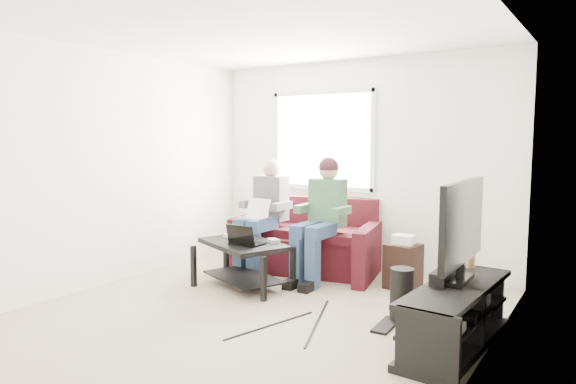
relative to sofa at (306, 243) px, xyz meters
The scene contains 25 objects.
floor 1.84m from the sofa, 75.46° to the right, with size 4.50×4.50×0.00m, color tan.
ceiling 2.91m from the sofa, 75.46° to the right, with size 4.50×4.50×0.00m, color white.
wall_back 1.19m from the sofa, 47.74° to the left, with size 4.50×4.50×0.00m, color white.
wall_left 2.53m from the sofa, 131.45° to the right, with size 4.50×4.50×0.00m, color white.
wall_right 3.17m from the sofa, 35.50° to the right, with size 4.50×4.50×0.00m, color white.
window 1.36m from the sofa, 95.46° to the left, with size 1.48×0.04×1.28m.
sofa is the anchor object (origin of this frame).
person_left 0.68m from the sofa, 140.01° to the right, with size 0.40×0.70×1.36m.
person_right 0.71m from the sofa, 38.27° to the right, with size 0.40×0.71×1.41m.
laptop_silver 0.78m from the sofa, 127.05° to the right, with size 0.32×0.22×0.24m, color silver, non-canonical shape.
coffee_table 1.06m from the sofa, 99.27° to the right, with size 1.17×0.96×0.50m.
laptop_black 1.17m from the sofa, 92.58° to the right, with size 0.34×0.24×0.24m, color black, non-canonical shape.
controller_a 1.05m from the sofa, 115.95° to the right, with size 0.14×0.09×0.04m, color silver.
controller_b 0.93m from the sofa, 107.36° to the right, with size 0.14×0.09×0.04m, color black.
controller_c 0.93m from the sofa, 81.79° to the right, with size 0.14×0.09×0.04m, color gray.
tv_stand 2.64m from the sofa, 32.64° to the right, with size 0.54×1.50×0.49m.
tv 2.66m from the sofa, 30.80° to the right, with size 0.12×1.10×0.81m.
soundbar 2.50m from the sofa, 32.19° to the right, with size 0.12×0.50×0.10m, color black.
drink_cup 2.33m from the sofa, 20.07° to the right, with size 0.08×0.08×0.12m, color #A27645.
console_white 2.88m from the sofa, 39.36° to the right, with size 0.30×0.22×0.06m, color silver.
console_grey 2.49m from the sofa, 26.82° to the right, with size 0.34×0.26×0.08m, color gray.
console_black 2.67m from the sofa, 33.54° to the right, with size 0.38×0.30×0.07m, color black.
subwoofer 2.00m from the sofa, 33.67° to the right, with size 0.21×0.21×0.48m, color black.
keyboard_floor 2.10m from the sofa, 39.28° to the right, with size 0.14×0.42×0.02m, color black.
end_table 1.32m from the sofa, ahead, with size 0.33×0.33×0.59m.
Camera 1 is at (2.78, -3.64, 1.63)m, focal length 32.00 mm.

